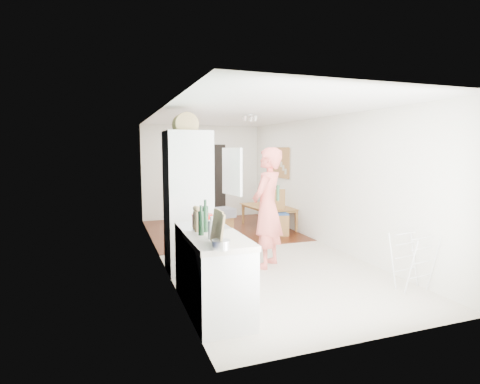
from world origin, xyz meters
TOP-DOWN VIEW (x-y plane):
  - room_shell at (0.00, 0.00)m, footprint 3.20×7.00m
  - floor at (0.00, 0.00)m, footprint 3.20×7.00m
  - wood_floor_overlay at (0.00, 1.85)m, footprint 3.20×3.30m
  - sage_wall_panel at (-1.59, -2.00)m, footprint 0.02×3.00m
  - tile_splashback at (-1.59, -2.55)m, footprint 0.02×1.90m
  - doorway_recess at (0.20, 3.48)m, footprint 0.90×0.04m
  - base_cabinet at (-1.30, -2.55)m, footprint 0.60×0.90m
  - worktop at (-1.30, -2.55)m, footprint 0.62×0.92m
  - range_cooker at (-1.30, -1.80)m, footprint 0.60×0.60m
  - cooker_top at (-1.30, -1.80)m, footprint 0.60×0.60m
  - fridge_housing at (-1.27, -0.78)m, footprint 0.66×0.66m
  - fridge_door at (-0.66, -1.08)m, footprint 0.14×0.56m
  - fridge_interior at (-0.96, -0.78)m, footprint 0.02×0.52m
  - pinboard at (1.58, 1.90)m, footprint 0.03×0.90m
  - pinboard_frame at (1.57, 1.90)m, footprint 0.00×0.94m
  - wall_sconce at (1.54, 2.55)m, footprint 0.18×0.18m
  - person at (-0.04, -0.99)m, footprint 0.97×0.96m
  - dining_table at (1.20, 1.69)m, footprint 0.83×1.34m
  - dining_chair at (1.05, 0.94)m, footprint 0.50×0.50m
  - stool at (-0.10, 1.22)m, footprint 0.42×0.42m
  - grey_drape at (-0.12, 1.18)m, footprint 0.50×0.50m
  - drying_rack at (1.38, -2.58)m, footprint 0.44×0.41m
  - bread_bin at (-1.30, -0.80)m, footprint 0.39×0.37m
  - red_casserole at (-1.32, -1.88)m, footprint 0.30×0.30m
  - steel_pan at (-1.40, -2.98)m, footprint 0.21×0.21m
  - held_bottle at (0.05, -1.19)m, footprint 0.05×0.05m
  - bottle_a at (-1.44, -2.34)m, footprint 0.06×0.06m
  - bottle_b at (-1.35, -2.19)m, footprint 0.09×0.09m
  - bottle_c at (-1.37, -2.54)m, footprint 0.08×0.08m
  - pepper_mill_front at (-1.43, -2.02)m, footprint 0.08×0.08m
  - pepper_mill_back at (-1.44, -2.16)m, footprint 0.07×0.07m
  - chopping_boards at (-1.39, -2.82)m, footprint 0.07×0.27m

SIDE VIEW (x-z plane):
  - floor at x=0.00m, z-range -0.01..0.01m
  - wood_floor_overlay at x=0.00m, z-range 0.00..0.01m
  - stool at x=-0.10m, z-range 0.00..0.44m
  - dining_table at x=1.20m, z-range 0.00..0.45m
  - drying_rack at x=1.38m, z-range 0.00..0.76m
  - base_cabinet at x=-1.30m, z-range 0.00..0.86m
  - range_cooker at x=-1.30m, z-range 0.00..0.88m
  - dining_chair at x=1.05m, z-range 0.00..0.99m
  - grey_drape at x=-0.12m, z-range 0.44..0.63m
  - worktop at x=-1.30m, z-range 0.86..0.92m
  - cooker_top at x=-1.30m, z-range 0.88..0.92m
  - steel_pan at x=-1.40m, z-range 0.92..1.01m
  - red_casserole at x=-1.32m, z-range 0.92..1.07m
  - doorway_recess at x=0.20m, z-range 0.00..2.00m
  - bottle_c at x=-1.37m, z-range 0.92..1.12m
  - pepper_mill_front at x=-1.43m, z-range 0.92..1.15m
  - pepper_mill_back at x=-1.44m, z-range 0.92..1.16m
  - bottle_a at x=-1.44m, z-range 0.92..1.19m
  - bottle_b at x=-1.35m, z-range 0.92..1.23m
  - fridge_housing at x=-1.27m, z-range 0.00..2.15m
  - chopping_boards at x=-1.39m, z-range 0.92..1.28m
  - person at x=-0.04m, z-range 0.00..2.25m
  - tile_splashback at x=-1.59m, z-range 0.90..1.40m
  - held_bottle at x=0.05m, z-range 1.09..1.33m
  - room_shell at x=0.00m, z-range 0.00..2.50m
  - fridge_door at x=-0.66m, z-range 1.20..1.90m
  - fridge_interior at x=-0.96m, z-range 1.22..1.88m
  - pinboard at x=1.58m, z-range 1.20..1.90m
  - pinboard_frame at x=1.57m, z-range 1.18..1.92m
  - wall_sconce at x=1.54m, z-range 1.67..1.83m
  - sage_wall_panel at x=-1.59m, z-range 1.20..2.50m
  - bread_bin at x=-1.30m, z-range 2.15..2.34m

